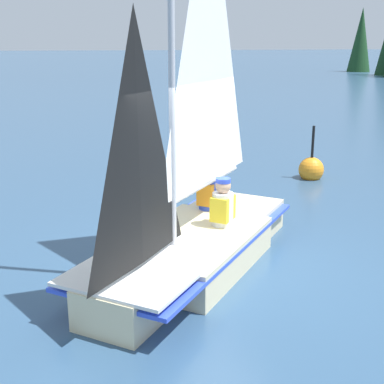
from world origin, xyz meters
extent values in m
plane|color=#2D4C6B|center=(0.00, 0.00, 0.00)|extent=(260.00, 260.00, 0.00)
cube|color=beige|center=(0.00, 0.00, 0.24)|extent=(2.77, 2.59, 0.48)
cube|color=beige|center=(1.34, -0.97, 0.24)|extent=(1.28, 1.24, 0.48)
cube|color=beige|center=(-1.34, 0.97, 0.24)|extent=(1.54, 1.61, 0.48)
cube|color=blue|center=(0.00, 0.00, 0.39)|extent=(4.26, 3.67, 0.05)
cube|color=silver|center=(0.95, -0.68, 0.50)|extent=(2.36, 2.24, 0.04)
cylinder|color=#B7B7BC|center=(0.43, -0.31, 2.88)|extent=(0.08, 0.08, 4.80)
cylinder|color=#B7B7BC|center=(-0.40, 0.29, 1.08)|extent=(1.69, 1.25, 0.07)
pyramid|color=white|center=(-0.40, 0.29, 3.13)|extent=(1.60, 1.17, 4.04)
pyramid|color=black|center=(1.07, -0.78, 1.99)|extent=(1.19, 0.88, 2.83)
cube|color=black|center=(-1.78, 1.29, 0.17)|extent=(0.08, 0.07, 0.33)
cube|color=black|center=(-0.30, 0.49, 0.23)|extent=(0.37, 0.36, 0.45)
cylinder|color=white|center=(-0.30, 0.49, 0.71)|extent=(0.42, 0.42, 0.50)
cube|color=yellow|center=(-0.30, 0.49, 0.73)|extent=(0.43, 0.41, 0.35)
sphere|color=tan|center=(-0.30, 0.49, 1.05)|extent=(0.22, 0.22, 0.22)
cylinder|color=blue|center=(-0.30, 0.49, 1.14)|extent=(0.29, 0.29, 0.06)
cube|color=black|center=(-1.08, 0.44, 0.23)|extent=(0.37, 0.36, 0.45)
cylinder|color=blue|center=(-1.08, 0.44, 0.71)|extent=(0.42, 0.42, 0.50)
cube|color=orange|center=(-1.08, 0.44, 0.73)|extent=(0.43, 0.41, 0.35)
sphere|color=brown|center=(-1.08, 0.44, 1.05)|extent=(0.22, 0.22, 0.22)
cylinder|color=blue|center=(-1.08, 0.44, 1.14)|extent=(0.29, 0.29, 0.06)
cone|color=#193D1E|center=(-40.82, 22.35, 2.84)|extent=(2.09, 2.09, 5.68)
sphere|color=orange|center=(-4.33, 3.43, 0.20)|extent=(0.57, 0.57, 0.57)
cylinder|color=black|center=(-4.33, 3.43, 0.79)|extent=(0.06, 0.06, 0.80)
camera|label=1|loc=(6.77, -1.11, 3.07)|focal=50.00mm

